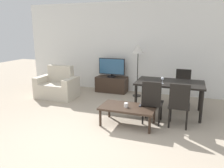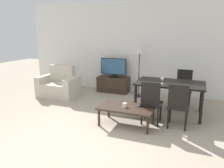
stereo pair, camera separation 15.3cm
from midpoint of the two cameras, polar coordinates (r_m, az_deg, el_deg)
The scene contains 14 objects.
ground_plane at distance 3.77m, azimuth -9.52°, elevation -15.86°, with size 18.00×18.00×0.00m, color tan.
wall_back at distance 6.69m, azimuth 6.49°, elevation 9.35°, with size 7.17×0.06×2.70m.
armchair at distance 6.41m, azimuth -12.98°, elevation -0.53°, with size 1.11×0.69×0.89m.
tv_stand at distance 6.76m, azimuth 1.01°, elevation -0.08°, with size 0.95×0.44×0.47m.
tv at distance 6.65m, azimuth 1.02°, elevation 4.30°, with size 0.82×0.29×0.57m.
coffee_table at distance 4.39m, azimuth 4.82°, elevation -6.44°, with size 1.09×0.62×0.38m.
dining_table at distance 5.07m, azimuth 15.71°, elevation -0.45°, with size 1.48×0.88×0.73m.
dining_chair_near at distance 4.43m, azimuth 11.17°, elevation -4.36°, with size 0.40×0.40×0.90m.
dining_chair_far at distance 5.82m, azimuth 18.96°, elevation -0.51°, with size 0.40×0.40×0.90m.
dining_chair_near_right at distance 4.38m, azimuth 17.88°, elevation -5.01°, with size 0.40×0.40×0.90m.
floor_lamp at distance 6.16m, azimuth 7.92°, elevation 8.33°, with size 0.33×0.33×1.49m.
remote_primary at distance 4.43m, azimuth 8.13°, elevation -5.61°, with size 0.04×0.15×0.02m.
cup_white_near at distance 4.33m, azimuth 4.36°, elevation -5.52°, with size 0.08×0.08×0.09m.
wine_glass_left at distance 4.84m, azimuth 13.91°, elevation 1.19°, with size 0.07×0.07×0.15m.
Camera 2 is at (1.82, -2.76, 1.85)m, focal length 35.00 mm.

